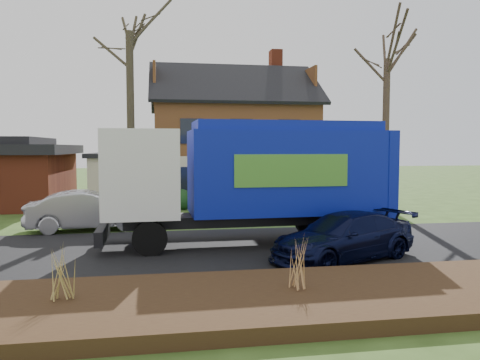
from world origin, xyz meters
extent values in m
plane|color=#2E4617|center=(0.00, 0.00, 0.00)|extent=(120.00, 120.00, 0.00)
cube|color=black|center=(0.00, 0.00, 0.01)|extent=(80.00, 7.00, 0.02)
cube|color=black|center=(0.00, -5.30, 0.15)|extent=(80.00, 3.50, 0.30)
cube|color=beige|center=(2.00, 14.00, 1.35)|extent=(9.00, 7.50, 2.70)
cube|color=brown|center=(2.00, 14.00, 4.10)|extent=(9.00, 7.50, 2.80)
cube|color=#933720|center=(5.00, 15.00, 8.46)|extent=(0.70, 0.90, 1.60)
cube|color=beige|center=(-4.20, 13.50, 1.30)|extent=(3.50, 5.50, 2.60)
cube|color=black|center=(-4.20, 13.50, 2.72)|extent=(3.90, 5.90, 0.24)
cylinder|color=black|center=(-2.53, -0.41, 0.51)|extent=(1.03, 0.37, 1.02)
cylinder|color=black|center=(-2.58, 1.65, 0.51)|extent=(1.03, 0.37, 1.02)
cylinder|color=black|center=(3.09, -0.27, 0.51)|extent=(1.03, 0.37, 1.02)
cylinder|color=black|center=(3.04, 1.79, 0.51)|extent=(1.03, 0.37, 1.02)
cylinder|color=black|center=(4.37, -0.24, 0.51)|extent=(1.03, 0.37, 1.02)
cylinder|color=black|center=(4.32, 1.83, 0.51)|extent=(1.03, 0.37, 1.02)
cube|color=black|center=(0.90, 0.71, 0.84)|extent=(8.50, 1.39, 0.34)
cube|color=white|center=(-2.80, 0.61, 2.36)|extent=(2.33, 2.52, 2.66)
cube|color=black|center=(-3.88, 0.59, 2.51)|extent=(0.13, 2.17, 0.89)
cube|color=black|center=(-3.98, 0.58, 0.54)|extent=(0.31, 2.47, 0.44)
cube|color=#0C1A96|center=(1.83, 0.73, 2.36)|extent=(6.27, 2.62, 2.66)
cube|color=#0C1A96|center=(1.83, 0.73, 3.84)|extent=(5.96, 2.31, 0.30)
cube|color=#0C1A96|center=(5.03, 0.81, 2.27)|extent=(0.41, 2.52, 2.86)
cube|color=#499330|center=(1.71, -0.53, 2.46)|extent=(3.55, 0.13, 0.99)
cube|color=#499330|center=(1.65, 1.98, 2.46)|extent=(3.55, 0.13, 0.99)
imported|color=#98999F|center=(-4.90, 4.27, 0.75)|extent=(4.71, 2.07, 1.51)
imported|color=black|center=(2.85, -1.83, 0.66)|extent=(4.90, 3.52, 1.32)
cylinder|color=#3B3323|center=(-3.60, 8.89, 4.32)|extent=(0.36, 0.36, 8.65)
cylinder|color=#46362A|center=(9.26, 8.50, 3.84)|extent=(0.35, 0.35, 7.67)
cylinder|color=#423927|center=(5.02, 22.21, 4.04)|extent=(0.31, 0.31, 8.08)
cone|color=#A69049|center=(-4.06, -5.08, 0.81)|extent=(0.05, 0.05, 1.02)
cone|color=#A69049|center=(-4.23, -5.08, 0.81)|extent=(0.05, 0.05, 1.02)
cone|color=#A69049|center=(-3.89, -5.08, 0.81)|extent=(0.05, 0.05, 1.02)
cone|color=#A69049|center=(-4.06, -4.94, 0.81)|extent=(0.05, 0.05, 1.02)
cone|color=#A69049|center=(-4.06, -5.21, 0.81)|extent=(0.05, 0.05, 1.02)
cone|color=#B3844F|center=(0.60, -5.14, 0.80)|extent=(0.04, 0.04, 1.00)
cone|color=#B3844F|center=(0.44, -5.14, 0.80)|extent=(0.04, 0.04, 1.00)
cone|color=#B3844F|center=(0.76, -5.14, 0.80)|extent=(0.04, 0.04, 1.00)
cone|color=#B3844F|center=(0.60, -5.01, 0.80)|extent=(0.04, 0.04, 1.00)
cone|color=#B3844F|center=(0.60, -5.27, 0.80)|extent=(0.04, 0.04, 1.00)
camera|label=1|loc=(-2.16, -14.13, 3.16)|focal=35.00mm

